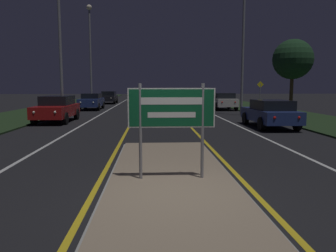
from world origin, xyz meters
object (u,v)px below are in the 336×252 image
streetlight_left_near (59,11)px  car_approaching_1 (92,101)px  warning_sign (260,92)px  streetlight_right_near (243,31)px  car_receding_1 (223,101)px  streetlight_left_far (90,44)px  car_approaching_2 (109,97)px  car_receding_0 (270,113)px  highway_sign (172,112)px  car_receding_2 (178,98)px  car_approaching_0 (57,108)px

streetlight_left_near → car_approaching_1: streetlight_left_near is taller
warning_sign → streetlight_right_near: bearing=-120.4°
streetlight_right_near → car_receding_1: size_ratio=2.23×
streetlight_left_far → car_approaching_2: streetlight_left_far is taller
car_approaching_2 → car_receding_0: bearing=-64.5°
highway_sign → car_approaching_1: bearing=104.3°
streetlight_left_far → warning_sign: bearing=-13.1°
highway_sign → car_receding_2: 29.68m
streetlight_left_near → car_approaching_1: size_ratio=2.36×
streetlight_left_near → car_approaching_2: bearing=88.1°
car_receding_1 → car_approaching_0: 15.27m
streetlight_left_near → streetlight_right_near: bearing=10.0°
streetlight_left_near → warning_sign: streetlight_left_near is taller
highway_sign → car_approaching_2: bearing=99.6°
streetlight_left_near → car_receding_0: (11.76, -5.00, -5.97)m
car_approaching_1 → streetlight_left_near: bearing=-92.5°
highway_sign → warning_sign: size_ratio=0.85×
car_receding_2 → car_approaching_0: bearing=-117.0°
car_receding_0 → car_approaching_2: 25.93m
streetlight_left_near → warning_sign: size_ratio=4.13×
car_receding_0 → car_approaching_2: size_ratio=0.97×
highway_sign → streetlight_left_far: bearing=103.8°
car_approaching_1 → car_approaching_2: bearing=88.5°
car_approaching_1 → warning_sign: bearing=-2.8°
car_receding_0 → car_receding_1: size_ratio=1.01×
car_approaching_0 → streetlight_left_far: bearing=91.1°
car_receding_0 → car_approaching_1: car_approaching_1 is taller
streetlight_left_near → streetlight_right_near: 12.47m
streetlight_left_near → car_receding_0: streetlight_left_near is taller
streetlight_left_far → car_receding_0: (11.89, -16.16, -5.39)m
car_approaching_0 → car_receding_0: bearing=-15.7°
streetlight_right_near → car_receding_0: size_ratio=2.19×
highway_sign → streetlight_right_near: bearing=69.6°
streetlight_left_near → streetlight_left_far: (-0.13, 11.16, -0.58)m
highway_sign → car_receding_0: highway_sign is taller
streetlight_left_far → streetlight_right_near: bearing=-36.0°
car_receding_0 → car_approaching_0: 12.10m
car_receding_0 → car_receding_2: size_ratio=0.99×
car_receding_1 → car_approaching_1: size_ratio=1.00×
car_approaching_0 → car_approaching_2: size_ratio=1.01×
highway_sign → car_receding_0: size_ratio=0.48×
streetlight_left_near → car_receding_1: size_ratio=2.37×
streetlight_left_near → car_receding_1: streetlight_left_near is taller
streetlight_left_far → car_receding_2: 11.12m
car_receding_1 → warning_sign: warning_sign is taller
car_approaching_1 → car_receding_2: bearing=39.6°
car_approaching_2 → streetlight_left_near: bearing=-91.9°
streetlight_right_near → car_approaching_2: (-11.64, 16.26, -5.22)m
highway_sign → car_receding_1: (6.02, 22.01, -0.76)m
streetlight_right_near → car_approaching_1: size_ratio=2.22×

